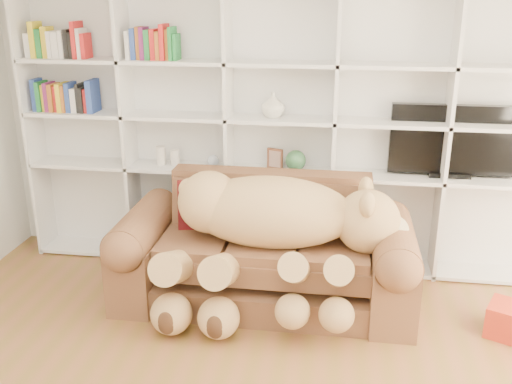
% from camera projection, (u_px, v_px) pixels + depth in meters
% --- Properties ---
extents(wall_back, '(5.00, 0.02, 2.70)m').
position_uv_depth(wall_back, '(284.00, 109.00, 4.85)').
color(wall_back, white).
rests_on(wall_back, floor).
extents(bookshelf, '(4.43, 0.35, 2.40)m').
position_uv_depth(bookshelf, '(254.00, 116.00, 4.77)').
color(bookshelf, white).
rests_on(bookshelf, floor).
extents(sofa, '(2.24, 0.97, 0.94)m').
position_uv_depth(sofa, '(265.00, 256.00, 4.41)').
color(sofa, brown).
rests_on(sofa, floor).
extents(teddy_bear, '(1.79, 0.95, 1.04)m').
position_uv_depth(teddy_bear, '(271.00, 229.00, 4.12)').
color(teddy_bear, tan).
rests_on(teddy_bear, sofa).
extents(throw_pillow, '(0.46, 0.32, 0.44)m').
position_uv_depth(throw_pillow, '(205.00, 206.00, 4.52)').
color(throw_pillow, '#4E100D').
rests_on(throw_pillow, sofa).
extents(gift_box, '(0.37, 0.36, 0.23)m').
position_uv_depth(gift_box, '(510.00, 321.00, 3.99)').
color(gift_box, '#B42D18').
rests_on(gift_box, floor).
extents(tv, '(0.99, 0.18, 0.58)m').
position_uv_depth(tv, '(452.00, 141.00, 4.58)').
color(tv, black).
rests_on(tv, bookshelf).
extents(picture_frame, '(0.14, 0.07, 0.17)m').
position_uv_depth(picture_frame, '(275.00, 159.00, 4.80)').
color(picture_frame, brown).
rests_on(picture_frame, bookshelf).
extents(green_vase, '(0.17, 0.17, 0.17)m').
position_uv_depth(green_vase, '(296.00, 160.00, 4.78)').
color(green_vase, '#326139').
rests_on(green_vase, bookshelf).
extents(figurine_tall, '(0.10, 0.10, 0.16)m').
position_uv_depth(figurine_tall, '(161.00, 155.00, 4.95)').
color(figurine_tall, beige).
rests_on(figurine_tall, bookshelf).
extents(figurine_short, '(0.10, 0.10, 0.14)m').
position_uv_depth(figurine_short, '(175.00, 157.00, 4.94)').
color(figurine_short, beige).
rests_on(figurine_short, bookshelf).
extents(snow_globe, '(0.10, 0.10, 0.10)m').
position_uv_depth(snow_globe, '(213.00, 161.00, 4.89)').
color(snow_globe, silver).
rests_on(snow_globe, bookshelf).
extents(shelf_vase, '(0.21, 0.21, 0.20)m').
position_uv_depth(shelf_vase, '(273.00, 105.00, 4.65)').
color(shelf_vase, silver).
rests_on(shelf_vase, bookshelf).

